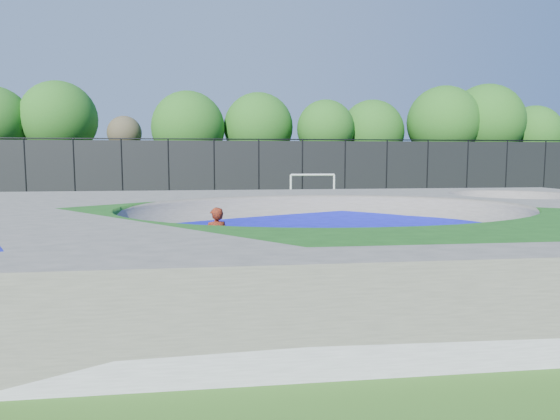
{
  "coord_description": "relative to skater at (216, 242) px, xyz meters",
  "views": [
    {
      "loc": [
        -2.93,
        -12.83,
        2.79
      ],
      "look_at": [
        -0.88,
        3.0,
        1.1
      ],
      "focal_mm": 32.0,
      "sensor_mm": 36.0,
      "label": 1
    }
  ],
  "objects": [
    {
      "name": "soccer_goal",
      "position": [
        5.75,
        17.72,
        0.43
      ],
      "size": [
        2.75,
        0.12,
        1.81
      ],
      "color": "silver",
      "rests_on": "ground"
    },
    {
      "name": "skate_deck",
      "position": [
        2.93,
        1.29,
        -0.07
      ],
      "size": [
        22.0,
        14.0,
        1.5
      ],
      "primitive_type": "cube",
      "color": "gray",
      "rests_on": "ground"
    },
    {
      "name": "treeline",
      "position": [
        5.39,
        27.17,
        4.4
      ],
      "size": [
        52.31,
        7.53,
        8.59
      ],
      "color": "#453522",
      "rests_on": "ground"
    },
    {
      "name": "skateboard",
      "position": [
        0.0,
        0.0,
        -0.8
      ],
      "size": [
        0.81,
        0.42,
        0.05
      ],
      "primitive_type": "cube",
      "rotation": [
        0.0,
        0.0,
        0.27
      ],
      "color": "black",
      "rests_on": "ground"
    },
    {
      "name": "fence",
      "position": [
        2.93,
        22.29,
        1.28
      ],
      "size": [
        48.09,
        0.09,
        4.04
      ],
      "color": "black",
      "rests_on": "ground"
    },
    {
      "name": "ground",
      "position": [
        2.93,
        1.29,
        -0.82
      ],
      "size": [
        120.0,
        120.0,
        0.0
      ],
      "primitive_type": "plane",
      "color": "#2D5D1A",
      "rests_on": "ground"
    },
    {
      "name": "skater",
      "position": [
        0.0,
        0.0,
        0.0
      ],
      "size": [
        0.69,
        0.56,
        1.64
      ],
      "primitive_type": "imported",
      "rotation": [
        0.0,
        0.0,
        3.45
      ],
      "color": "#BA310E",
      "rests_on": "ground"
    }
  ]
}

